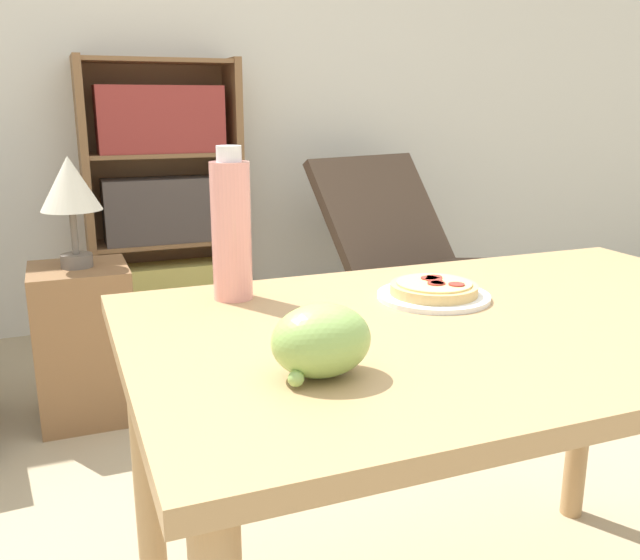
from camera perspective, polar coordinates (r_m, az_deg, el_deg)
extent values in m
cube|color=silver|center=(3.63, -12.46, 16.88)|extent=(8.00, 0.05, 2.60)
cube|color=tan|center=(1.28, 13.69, -3.71)|extent=(1.29, 0.80, 0.03)
cylinder|color=tan|center=(1.55, -14.31, -16.01)|extent=(0.06, 0.06, 0.73)
cylinder|color=tan|center=(2.01, 21.27, -9.06)|extent=(0.06, 0.06, 0.73)
cylinder|color=white|center=(1.36, 9.52, -1.35)|extent=(0.22, 0.22, 0.01)
cylinder|color=#DBB26B|center=(1.36, 9.55, -0.75)|extent=(0.17, 0.17, 0.02)
cylinder|color=#EACC7A|center=(1.36, 9.57, -0.26)|extent=(0.15, 0.15, 0.00)
cylinder|color=#A83328|center=(1.34, 11.43, -0.36)|extent=(0.03, 0.03, 0.00)
cylinder|color=#A83328|center=(1.35, 9.90, -0.26)|extent=(0.03, 0.03, 0.00)
cylinder|color=#A83328|center=(1.38, 9.19, 0.16)|extent=(0.03, 0.03, 0.00)
cylinder|color=#A83328|center=(1.37, 9.56, 0.05)|extent=(0.03, 0.03, 0.00)
cylinder|color=#A83328|center=(1.39, 9.61, 0.25)|extent=(0.03, 0.03, 0.00)
cylinder|color=#A83328|center=(1.34, 9.71, -0.28)|extent=(0.03, 0.03, 0.00)
ellipsoid|color=#93BC5B|center=(0.96, 0.11, -5.11)|extent=(0.15, 0.11, 0.11)
sphere|color=#93BC5B|center=(0.93, 0.26, -7.01)|extent=(0.02, 0.02, 0.02)
sphere|color=#93BC5B|center=(1.00, 0.33, -4.12)|extent=(0.02, 0.02, 0.02)
sphere|color=#93BC5B|center=(0.97, -0.68, -5.01)|extent=(0.02, 0.02, 0.02)
sphere|color=#93BC5B|center=(0.98, -0.88, -6.56)|extent=(0.03, 0.03, 0.03)
sphere|color=#93BC5B|center=(0.95, -3.23, -4.51)|extent=(0.02, 0.02, 0.02)
sphere|color=#93BC5B|center=(0.93, -2.04, -8.29)|extent=(0.02, 0.02, 0.02)
sphere|color=#93BC5B|center=(0.94, -0.01, -6.31)|extent=(0.02, 0.02, 0.02)
sphere|color=#93BC5B|center=(0.99, -0.97, -5.42)|extent=(0.03, 0.03, 0.03)
cylinder|color=pink|center=(1.33, -7.47, 4.07)|extent=(0.08, 0.08, 0.27)
cylinder|color=white|center=(1.31, -7.69, 10.51)|extent=(0.05, 0.05, 0.03)
cube|color=black|center=(3.40, 7.62, -4.17)|extent=(0.76, 0.71, 0.10)
cube|color=brown|center=(3.25, 8.46, 0.61)|extent=(0.80, 0.67, 0.14)
cube|color=brown|center=(3.42, 5.24, 5.59)|extent=(0.77, 0.59, 0.55)
cube|color=brown|center=(3.45, -18.98, 6.17)|extent=(0.04, 0.28, 1.35)
cube|color=brown|center=(3.55, -7.15, 7.09)|extent=(0.04, 0.28, 1.35)
cube|color=brown|center=(3.62, -13.31, 6.93)|extent=(0.76, 0.01, 1.35)
cube|color=brown|center=(3.63, -12.39, -3.64)|extent=(0.69, 0.27, 0.02)
cube|color=#CCBC5B|center=(3.56, -12.48, -1.18)|extent=(0.59, 0.20, 0.32)
cube|color=brown|center=(3.52, -12.78, 3.14)|extent=(0.69, 0.27, 0.02)
cube|color=#4C423D|center=(3.47, -12.88, 5.79)|extent=(0.59, 0.20, 0.32)
cube|color=brown|center=(3.46, -13.19, 10.26)|extent=(0.69, 0.27, 0.02)
cube|color=#99332D|center=(3.43, -13.30, 13.03)|extent=(0.59, 0.20, 0.32)
cube|color=brown|center=(3.46, -13.63, 17.50)|extent=(0.69, 0.27, 0.02)
cube|color=brown|center=(2.64, -19.21, -5.01)|extent=(0.34, 0.34, 0.57)
cylinder|color=#665B51|center=(2.56, -19.80, 1.56)|extent=(0.11, 0.11, 0.05)
cylinder|color=#665B51|center=(2.54, -20.00, 3.80)|extent=(0.02, 0.02, 0.16)
cone|color=beige|center=(2.52, -20.34, 7.65)|extent=(0.21, 0.21, 0.19)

